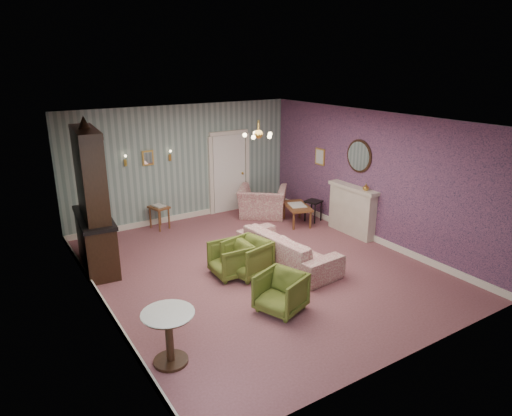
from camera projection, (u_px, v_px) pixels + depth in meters
floor at (258, 268)px, 9.05m from camera, size 7.00×7.00×0.00m
ceiling at (259, 120)px, 8.14m from camera, size 7.00×7.00×0.00m
wall_back at (183, 164)px, 11.40m from camera, size 6.00×0.00×6.00m
wall_front at (407, 265)px, 5.79m from camera, size 6.00×0.00×6.00m
wall_left at (96, 228)px, 7.07m from camera, size 0.00×7.00×7.00m
wall_right at (372, 177)px, 10.12m from camera, size 0.00×7.00×7.00m
wall_right_floral at (371, 177)px, 10.12m from camera, size 0.00×7.00×7.00m
door at (229, 172)px, 12.15m from camera, size 1.12×0.12×2.16m
olive_chair_a at (281, 291)px, 7.40m from camera, size 0.86×0.89×0.72m
olive_chair_b at (247, 256)px, 8.65m from camera, size 0.84×0.88×0.77m
olive_chair_c at (231, 258)px, 8.63m from camera, size 0.69×0.73×0.72m
sofa_chintz at (287, 243)px, 9.08m from camera, size 0.87×2.35×0.90m
wingback_chair at (262, 197)px, 11.84m from camera, size 1.42×1.37×1.05m
dresser at (91, 196)px, 8.66m from camera, size 0.77×1.79×2.91m
fireplace at (352, 210)px, 10.64m from camera, size 0.30×1.40×1.16m
mantel_vase at (366, 187)px, 10.11m from camera, size 0.15×0.15×0.15m
oval_mirror at (359, 156)px, 10.30m from camera, size 0.04×0.76×0.84m
framed_print at (320, 157)px, 11.47m from camera, size 0.04×0.34×0.42m
coffee_table at (297, 214)px, 11.40m from camera, size 0.82×1.08×0.49m
side_table_black at (313, 211)px, 11.55m from camera, size 0.46×0.46×0.54m
pedestal_table at (169, 338)px, 6.10m from camera, size 0.90×0.90×0.78m
nesting_table at (160, 216)px, 11.05m from camera, size 0.47×0.55×0.61m
gilt_mirror_back at (148, 158)px, 10.83m from camera, size 0.28×0.06×0.36m
sconce_left at (125, 161)px, 10.54m from camera, size 0.16×0.12×0.30m
sconce_right at (170, 156)px, 11.10m from camera, size 0.16×0.12×0.30m
chandelier at (259, 135)px, 8.23m from camera, size 0.56×0.56×0.36m
burgundy_cushion at (264, 201)px, 11.70m from camera, size 0.41×0.28×0.39m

